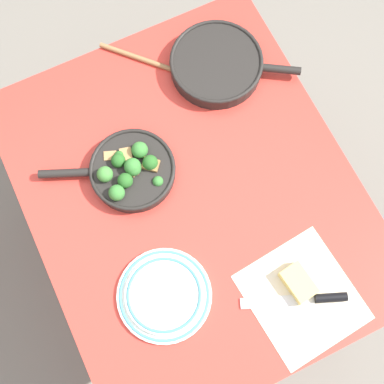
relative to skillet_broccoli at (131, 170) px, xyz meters
The scene contains 9 objects.
ground_plane 0.83m from the skillet_broccoli, 44.42° to the left, with size 14.00×14.00×0.00m, color slate.
dining_table_red 0.22m from the skillet_broccoli, 44.42° to the left, with size 1.09×0.89×0.78m.
skillet_broccoli is the anchor object (origin of this frame).
skillet_eggs 0.42m from the skillet_broccoli, 117.85° to the left, with size 0.28×0.36×0.05m.
wooden_spoon 0.35m from the skillet_broccoli, 137.89° to the left, with size 0.28×0.26×0.02m.
parchment_sheet 0.58m from the skillet_broccoli, 27.45° to the left, with size 0.31×0.29×0.00m.
grater_knife 0.60m from the skillet_broccoli, 27.92° to the left, with size 0.13×0.27×0.02m.
cheese_block 0.55m from the skillet_broccoli, 29.64° to the left, with size 0.10×0.07×0.04m.
dinner_plate_stack 0.36m from the skillet_broccoli, ahead, with size 0.25×0.25×0.03m.
Camera 1 is at (0.39, -0.19, 2.22)m, focal length 50.00 mm.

